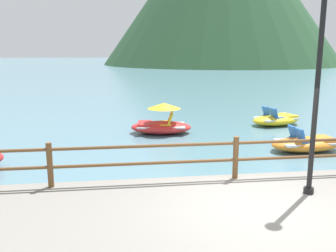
{
  "coord_description": "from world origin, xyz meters",
  "views": [
    {
      "loc": [
        -2.52,
        -5.97,
        3.22
      ],
      "look_at": [
        -1.04,
        5.0,
        0.9
      ],
      "focal_mm": 39.32,
      "sensor_mm": 36.0,
      "label": 1
    }
  ],
  "objects_px": {
    "pedal_boat_4": "(276,119)",
    "pedal_boat_3": "(306,144)",
    "lamp_post": "(319,70)",
    "pedal_boat_0": "(161,123)"
  },
  "relations": [
    {
      "from": "pedal_boat_3",
      "to": "pedal_boat_4",
      "type": "distance_m",
      "value": 4.12
    },
    {
      "from": "pedal_boat_3",
      "to": "pedal_boat_0",
      "type": "bearing_deg",
      "value": 144.12
    },
    {
      "from": "pedal_boat_3",
      "to": "pedal_boat_4",
      "type": "bearing_deg",
      "value": 79.37
    },
    {
      "from": "lamp_post",
      "to": "pedal_boat_3",
      "type": "bearing_deg",
      "value": 62.36
    },
    {
      "from": "lamp_post",
      "to": "pedal_boat_4",
      "type": "xyz_separation_m",
      "value": [
        3.01,
        8.34,
        -2.59
      ]
    },
    {
      "from": "pedal_boat_3",
      "to": "pedal_boat_4",
      "type": "height_order",
      "value": "pedal_boat_4"
    },
    {
      "from": "pedal_boat_0",
      "to": "pedal_boat_4",
      "type": "xyz_separation_m",
      "value": [
        5.1,
        0.91,
        -0.15
      ]
    },
    {
      "from": "lamp_post",
      "to": "pedal_boat_4",
      "type": "distance_m",
      "value": 9.24
    },
    {
      "from": "pedal_boat_0",
      "to": "pedal_boat_4",
      "type": "distance_m",
      "value": 5.19
    },
    {
      "from": "pedal_boat_4",
      "to": "pedal_boat_3",
      "type": "bearing_deg",
      "value": -100.63
    }
  ]
}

